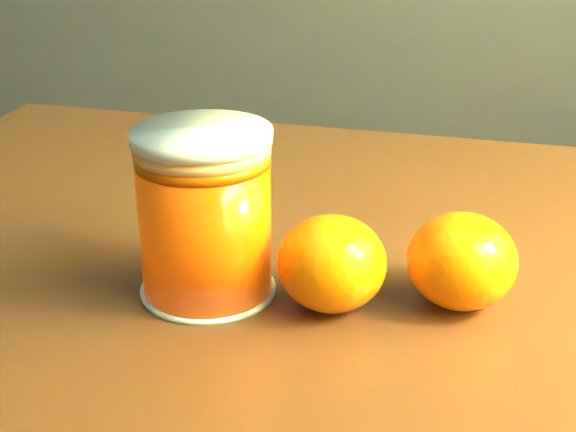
# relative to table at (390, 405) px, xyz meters

# --- Properties ---
(kitchen_counter) EXTENTS (3.15, 0.60, 0.90)m
(kitchen_counter) POSITION_rel_table_xyz_m (-1.01, 1.32, -0.16)
(kitchen_counter) COLOR #454449
(kitchen_counter) RESTS_ON ground
(table) EXTENTS (0.95, 0.68, 0.70)m
(table) POSITION_rel_table_xyz_m (0.00, 0.00, 0.00)
(table) COLOR #5C3017
(table) RESTS_ON ground
(juice_glass) EXTENTS (0.08, 0.08, 0.10)m
(juice_glass) POSITION_rel_table_xyz_m (-0.12, -0.03, 0.14)
(juice_glass) COLOR #EB4804
(juice_glass) RESTS_ON table
(orange_front) EXTENTS (0.09, 0.09, 0.06)m
(orange_front) POSITION_rel_table_xyz_m (-0.04, -0.03, 0.12)
(orange_front) COLOR orange
(orange_front) RESTS_ON table
(orange_back) EXTENTS (0.08, 0.08, 0.06)m
(orange_back) POSITION_rel_table_xyz_m (0.04, -0.01, 0.12)
(orange_back) COLOR orange
(orange_back) RESTS_ON table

